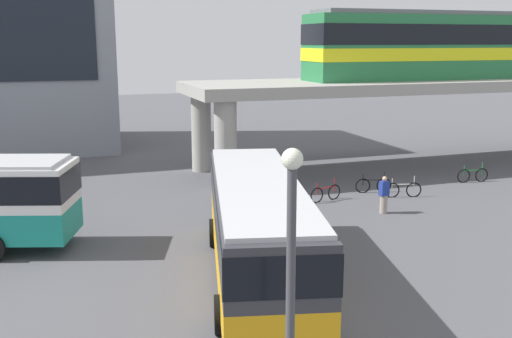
{
  "coord_description": "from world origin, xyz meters",
  "views": [
    {
      "loc": [
        -5.73,
        -13.13,
        7.25
      ],
      "look_at": [
        1.97,
        9.06,
        2.2
      ],
      "focal_mm": 42.12,
      "sensor_mm": 36.0,
      "label": 1
    }
  ],
  "objects_px": {
    "bicycle_red": "(326,193)",
    "bicycle_silver": "(403,190)",
    "pedestrian_by_bike_rack": "(384,196)",
    "train": "(475,44)",
    "bicycle_green": "(473,175)",
    "bus_main": "(258,220)",
    "bicycle_black": "(373,185)"
  },
  "relations": [
    {
      "from": "bus_main",
      "to": "bicycle_green",
      "type": "height_order",
      "value": "bus_main"
    },
    {
      "from": "train",
      "to": "bus_main",
      "type": "relative_size",
      "value": 1.87
    },
    {
      "from": "bicycle_red",
      "to": "bicycle_silver",
      "type": "distance_m",
      "value": 3.78
    },
    {
      "from": "bicycle_green",
      "to": "pedestrian_by_bike_rack",
      "type": "height_order",
      "value": "pedestrian_by_bike_rack"
    },
    {
      "from": "train",
      "to": "bus_main",
      "type": "xyz_separation_m",
      "value": [
        -18.51,
        -13.84,
        -5.02
      ]
    },
    {
      "from": "bus_main",
      "to": "pedestrian_by_bike_rack",
      "type": "relative_size",
      "value": 7.02
    },
    {
      "from": "bus_main",
      "to": "bicycle_black",
      "type": "relative_size",
      "value": 6.44
    },
    {
      "from": "bicycle_green",
      "to": "bicycle_red",
      "type": "xyz_separation_m",
      "value": [
        -8.9,
        -0.91,
        0.0
      ]
    },
    {
      "from": "bicycle_green",
      "to": "train",
      "type": "bearing_deg",
      "value": 54.7
    },
    {
      "from": "pedestrian_by_bike_rack",
      "to": "bus_main",
      "type": "bearing_deg",
      "value": -144.65
    },
    {
      "from": "bicycle_black",
      "to": "bicycle_red",
      "type": "relative_size",
      "value": 1.01
    },
    {
      "from": "bicycle_red",
      "to": "bicycle_silver",
      "type": "height_order",
      "value": "same"
    },
    {
      "from": "train",
      "to": "bicycle_black",
      "type": "relative_size",
      "value": 12.05
    },
    {
      "from": "train",
      "to": "bicycle_green",
      "type": "distance_m",
      "value": 8.98
    },
    {
      "from": "train",
      "to": "bicycle_green",
      "type": "xyz_separation_m",
      "value": [
        -3.49,
        -4.92,
        -6.65
      ]
    },
    {
      "from": "bicycle_silver",
      "to": "pedestrian_by_bike_rack",
      "type": "bearing_deg",
      "value": -137.92
    },
    {
      "from": "bicycle_black",
      "to": "bicycle_red",
      "type": "bearing_deg",
      "value": -166.75
    },
    {
      "from": "pedestrian_by_bike_rack",
      "to": "bicycle_red",
      "type": "bearing_deg",
      "value": 119.28
    },
    {
      "from": "train",
      "to": "pedestrian_by_bike_rack",
      "type": "bearing_deg",
      "value": -142.23
    },
    {
      "from": "bus_main",
      "to": "bicycle_green",
      "type": "xyz_separation_m",
      "value": [
        15.02,
        8.92,
        -1.63
      ]
    },
    {
      "from": "bicycle_red",
      "to": "pedestrian_by_bike_rack",
      "type": "height_order",
      "value": "pedestrian_by_bike_rack"
    },
    {
      "from": "bicycle_red",
      "to": "train",
      "type": "bearing_deg",
      "value": 25.23
    },
    {
      "from": "pedestrian_by_bike_rack",
      "to": "bicycle_black",
      "type": "bearing_deg",
      "value": 66.78
    },
    {
      "from": "bicycle_black",
      "to": "bicycle_red",
      "type": "distance_m",
      "value": 2.97
    },
    {
      "from": "bicycle_black",
      "to": "bicycle_silver",
      "type": "height_order",
      "value": "same"
    },
    {
      "from": "bicycle_red",
      "to": "pedestrian_by_bike_rack",
      "type": "distance_m",
      "value": 3.03
    },
    {
      "from": "bicycle_red",
      "to": "bicycle_green",
      "type": "bearing_deg",
      "value": 5.85
    },
    {
      "from": "bicycle_green",
      "to": "bicycle_red",
      "type": "relative_size",
      "value": 1.03
    },
    {
      "from": "train",
      "to": "bicycle_black",
      "type": "bearing_deg",
      "value": -151.51
    },
    {
      "from": "bus_main",
      "to": "bicycle_black",
      "type": "distance_m",
      "value": 12.62
    },
    {
      "from": "bus_main",
      "to": "pedestrian_by_bike_rack",
      "type": "height_order",
      "value": "bus_main"
    },
    {
      "from": "bicycle_green",
      "to": "bicycle_silver",
      "type": "height_order",
      "value": "same"
    }
  ]
}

